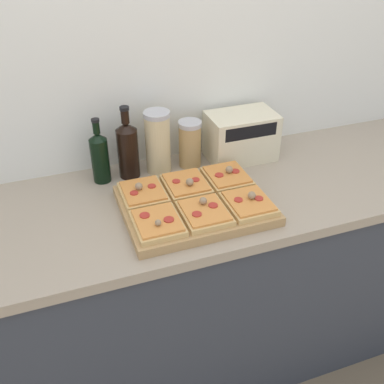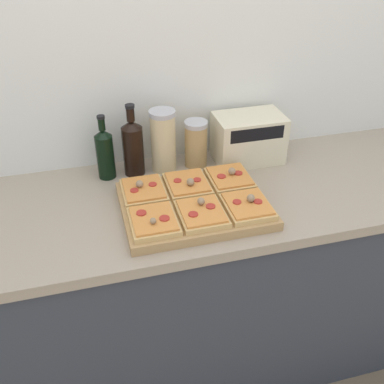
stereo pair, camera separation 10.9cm
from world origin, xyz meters
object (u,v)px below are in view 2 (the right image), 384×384
at_px(cutting_board, 194,205).
at_px(grain_jar_short, 196,144).
at_px(olive_oil_bottle, 105,153).
at_px(wine_bottle, 133,146).
at_px(toaster_oven, 248,138).
at_px(grain_jar_tall, 163,141).

height_order(cutting_board, grain_jar_short, grain_jar_short).
xyz_separation_m(olive_oil_bottle, wine_bottle, (0.11, -0.00, 0.01)).
height_order(olive_oil_bottle, toaster_oven, olive_oil_bottle).
xyz_separation_m(olive_oil_bottle, toaster_oven, (0.58, -0.01, -0.01)).
bearing_deg(grain_jar_short, wine_bottle, -180.00).
relative_size(wine_bottle, toaster_oven, 0.97).
xyz_separation_m(cutting_board, wine_bottle, (-0.16, 0.30, 0.10)).
relative_size(wine_bottle, grain_jar_tall, 1.15).
relative_size(wine_bottle, grain_jar_short, 1.51).
distance_m(olive_oil_bottle, grain_jar_short, 0.36).
distance_m(cutting_board, wine_bottle, 0.36).
distance_m(olive_oil_bottle, wine_bottle, 0.11).
height_order(grain_jar_tall, toaster_oven, grain_jar_tall).
bearing_deg(grain_jar_tall, wine_bottle, -180.00).
relative_size(cutting_board, grain_jar_tall, 2.00).
bearing_deg(cutting_board, grain_jar_short, 73.62).
bearing_deg(cutting_board, grain_jar_tall, 98.09).
xyz_separation_m(cutting_board, olive_oil_bottle, (-0.27, 0.30, 0.09)).
xyz_separation_m(olive_oil_bottle, grain_jar_tall, (0.23, -0.00, 0.02)).
bearing_deg(toaster_oven, grain_jar_tall, 178.36).
height_order(wine_bottle, grain_jar_tall, wine_bottle).
xyz_separation_m(wine_bottle, toaster_oven, (0.47, -0.01, -0.02)).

